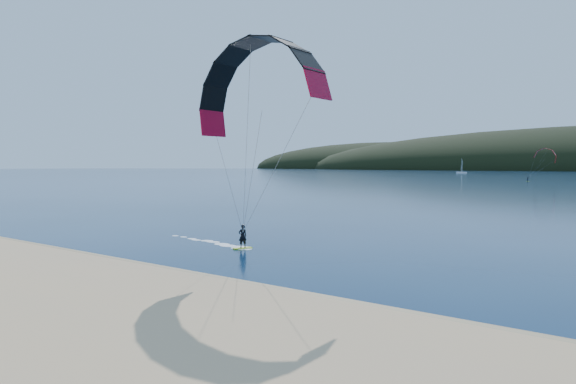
{
  "coord_description": "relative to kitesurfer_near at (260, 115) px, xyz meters",
  "views": [
    {
      "loc": [
        23.52,
        -16.26,
        6.72
      ],
      "look_at": [
        3.75,
        10.0,
        5.0
      ],
      "focal_mm": 32.29,
      "sensor_mm": 36.0,
      "label": 1
    }
  ],
  "objects": [
    {
      "name": "ground",
      "position": [
        -2.59,
        -8.67,
        -9.83
      ],
      "size": [
        1800.0,
        1800.0,
        0.0
      ],
      "primitive_type": "plane",
      "color": "#071D3A",
      "rests_on": "ground"
    },
    {
      "name": "wet_sand",
      "position": [
        -2.59,
        -4.17,
        -9.78
      ],
      "size": [
        220.0,
        2.5,
        0.1
      ],
      "color": "#8C7051",
      "rests_on": "ground"
    },
    {
      "name": "kitesurfer_near",
      "position": [
        0.0,
        0.0,
        0.0
      ],
      "size": [
        22.49,
        9.02,
        13.72
      ],
      "color": "#B4DD1A",
      "rests_on": "ground"
    },
    {
      "name": "kitesurfer_far",
      "position": [
        -20.53,
        196.52,
        -0.69
      ],
      "size": [
        12.25,
        7.99,
        13.08
      ],
      "color": "#B4DD1A",
      "rests_on": "ground"
    },
    {
      "name": "sailboat",
      "position": [
        -118.09,
        392.59,
        -8.96
      ],
      "size": [
        8.42,
        5.24,
        11.72
      ],
      "color": "white",
      "rests_on": "ground"
    }
  ]
}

